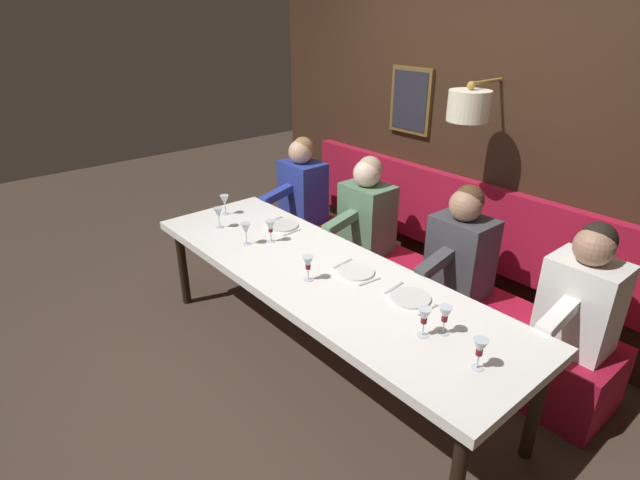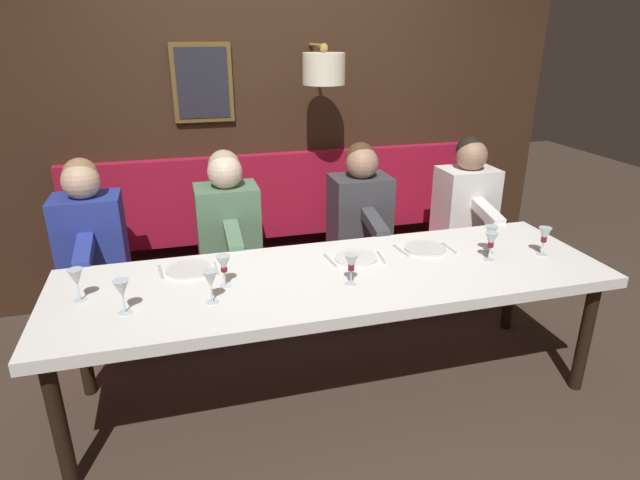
{
  "view_description": "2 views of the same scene",
  "coord_description": "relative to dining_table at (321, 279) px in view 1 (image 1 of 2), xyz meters",
  "views": [
    {
      "loc": [
        -1.86,
        -2.17,
        2.29
      ],
      "look_at": [
        0.05,
        0.07,
        0.92
      ],
      "focal_mm": 28.14,
      "sensor_mm": 36.0,
      "label": 1
    },
    {
      "loc": [
        -2.43,
        0.76,
        1.94
      ],
      "look_at": [
        0.05,
        0.07,
        0.92
      ],
      "focal_mm": 29.87,
      "sensor_mm": 36.0,
      "label": 2
    }
  ],
  "objects": [
    {
      "name": "wine_glass_0",
      "position": [
        -0.15,
        0.66,
        0.18
      ],
      "size": [
        0.07,
        0.07,
        0.16
      ],
      "color": "silver",
      "rests_on": "dining_table"
    },
    {
      "name": "diner_far",
      "position": [
        0.88,
        1.31,
        0.13
      ],
      "size": [
        0.6,
        0.4,
        0.79
      ],
      "color": "#283893",
      "rests_on": "banquette_bench"
    },
    {
      "name": "diner_near",
      "position": [
        0.88,
        -0.45,
        0.13
      ],
      "size": [
        0.6,
        0.4,
        0.79
      ],
      "color": "#3D3D42",
      "rests_on": "banquette_bench"
    },
    {
      "name": "place_setting_0",
      "position": [
        0.17,
        -0.6,
        0.07
      ],
      "size": [
        0.24,
        0.32,
        0.01
      ],
      "color": "silver",
      "rests_on": "dining_table"
    },
    {
      "name": "wine_glass_1",
      "position": [
        -0.14,
        1.05,
        0.18
      ],
      "size": [
        0.07,
        0.07,
        0.16
      ],
      "color": "silver",
      "rests_on": "dining_table"
    },
    {
      "name": "back_wall_panel",
      "position": [
        1.46,
        0.0,
        0.68
      ],
      "size": [
        0.59,
        4.31,
        2.9
      ],
      "color": "#382316",
      "rests_on": "ground_plane"
    },
    {
      "name": "diner_middle",
      "position": [
        0.88,
        0.47,
        0.13
      ],
      "size": [
        0.6,
        0.4,
        0.79
      ],
      "color": "#567A5B",
      "rests_on": "banquette_bench"
    },
    {
      "name": "wine_glass_3",
      "position": [
        0.04,
        1.26,
        0.18
      ],
      "size": [
        0.07,
        0.07,
        0.16
      ],
      "color": "silver",
      "rests_on": "dining_table"
    },
    {
      "name": "wine_glass_7",
      "position": [
        -0.06,
        -0.88,
        0.17
      ],
      "size": [
        0.07,
        0.07,
        0.16
      ],
      "color": "silver",
      "rests_on": "dining_table"
    },
    {
      "name": "wine_glass_6",
      "position": [
        0.01,
        0.58,
        0.17
      ],
      "size": [
        0.07,
        0.07,
        0.16
      ],
      "color": "silver",
      "rests_on": "dining_table"
    },
    {
      "name": "wine_glass_2",
      "position": [
        0.04,
        -0.93,
        0.17
      ],
      "size": [
        0.07,
        0.07,
        0.16
      ],
      "color": "silver",
      "rests_on": "dining_table"
    },
    {
      "name": "diner_nearest",
      "position": [
        0.88,
        -1.27,
        0.13
      ],
      "size": [
        0.6,
        0.4,
        0.79
      ],
      "color": "white",
      "rests_on": "banquette_bench"
    },
    {
      "name": "place_setting_1",
      "position": [
        0.24,
        0.75,
        0.07
      ],
      "size": [
        0.24,
        0.32,
        0.01
      ],
      "color": "silver",
      "rests_on": "dining_table"
    },
    {
      "name": "place_setting_2",
      "position": [
        0.15,
        -0.16,
        0.07
      ],
      "size": [
        0.24,
        0.33,
        0.01
      ],
      "color": "white",
      "rests_on": "dining_table"
    },
    {
      "name": "wine_glass_5",
      "position": [
        -0.07,
        -1.21,
        0.17
      ],
      "size": [
        0.07,
        0.07,
        0.16
      ],
      "color": "silver",
      "rests_on": "dining_table"
    },
    {
      "name": "wine_glass_4",
      "position": [
        -0.14,
        -0.04,
        0.17
      ],
      "size": [
        0.07,
        0.07,
        0.16
      ],
      "color": "silver",
      "rests_on": "dining_table"
    },
    {
      "name": "banquette_bench",
      "position": [
        0.89,
        0.0,
        -0.46
      ],
      "size": [
        0.52,
        3.11,
        0.45
      ],
      "primitive_type": "cube",
      "color": "maroon",
      "rests_on": "ground_plane"
    },
    {
      "name": "ground_plane",
      "position": [
        0.0,
        0.0,
        -0.68
      ],
      "size": [
        12.0,
        12.0,
        0.0
      ],
      "primitive_type": "plane",
      "color": "#423328"
    },
    {
      "name": "dining_table",
      "position": [
        0.0,
        0.0,
        0.0
      ],
      "size": [
        0.9,
        2.91,
        0.74
      ],
      "color": "white",
      "rests_on": "ground_plane"
    }
  ]
}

